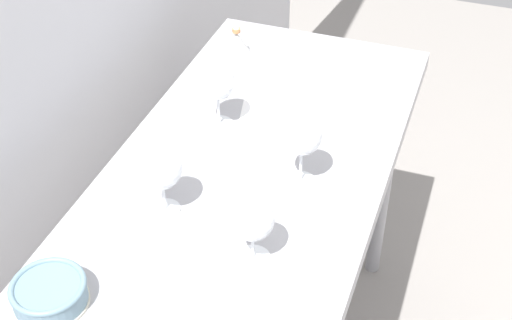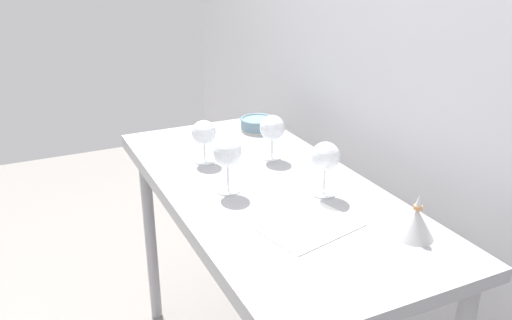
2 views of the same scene
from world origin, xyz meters
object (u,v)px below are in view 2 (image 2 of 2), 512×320
at_px(wine_glass_far_left, 272,129).
at_px(tasting_bowl, 258,123).
at_px(wine_glass_far_right, 325,158).
at_px(wine_glass_near_left, 204,134).
at_px(decanter_funnel, 416,223).
at_px(tasting_sheet_upper, 309,226).
at_px(wine_glass_near_center, 227,153).

distance_m(wine_glass_far_left, tasting_bowl, 0.34).
bearing_deg(wine_glass_far_right, wine_glass_near_left, -149.81).
relative_size(wine_glass_far_right, wine_glass_near_left, 1.12).
distance_m(wine_glass_far_right, tasting_bowl, 0.67).
height_order(wine_glass_far_right, decanter_funnel, wine_glass_far_right).
height_order(tasting_sheet_upper, tasting_bowl, tasting_bowl).
relative_size(wine_glass_far_left, wine_glass_near_left, 1.06).
xyz_separation_m(wine_glass_near_center, wine_glass_far_right, (0.15, 0.26, -0.01)).
height_order(wine_glass_far_right, tasting_bowl, wine_glass_far_right).
xyz_separation_m(wine_glass_far_left, wine_glass_near_left, (-0.08, -0.24, -0.01)).
xyz_separation_m(wine_glass_near_center, wine_glass_near_left, (-0.27, 0.02, -0.02)).
height_order(wine_glass_near_center, wine_glass_far_left, wine_glass_near_center).
xyz_separation_m(wine_glass_far_right, tasting_sheet_upper, (0.16, -0.15, -0.12)).
height_order(wine_glass_far_left, decanter_funnel, wine_glass_far_left).
distance_m(wine_glass_far_right, decanter_funnel, 0.35).
distance_m(wine_glass_far_left, decanter_funnel, 0.69).
bearing_deg(tasting_bowl, wine_glass_near_left, -53.66).
distance_m(wine_glass_far_left, tasting_sheet_upper, 0.54).
distance_m(tasting_sheet_upper, tasting_bowl, 0.86).
height_order(wine_glass_far_left, tasting_sheet_upper, wine_glass_far_left).
relative_size(wine_glass_far_right, decanter_funnel, 1.37).
bearing_deg(wine_glass_near_center, wine_glass_near_left, 175.64).
distance_m(wine_glass_far_left, wine_glass_near_left, 0.25).
relative_size(wine_glass_far_left, tasting_bowl, 1.11).
bearing_deg(tasting_sheet_upper, wine_glass_far_right, 123.82).
relative_size(wine_glass_near_center, wine_glass_near_left, 1.16).
bearing_deg(tasting_sheet_upper, decanter_funnel, 39.47).
height_order(tasting_sheet_upper, decanter_funnel, decanter_funnel).
height_order(wine_glass_near_center, tasting_sheet_upper, wine_glass_near_center).
height_order(wine_glass_near_center, wine_glass_far_right, wine_glass_near_center).
relative_size(tasting_sheet_upper, tasting_bowl, 1.79).
distance_m(wine_glass_near_center, wine_glass_near_left, 0.27).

